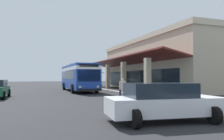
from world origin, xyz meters
name	(u,v)px	position (x,y,z in m)	size (l,w,h in m)	color
ground	(122,88)	(0.00, 8.00, 0.00)	(120.00, 120.00, 0.00)	#262628
curb_strip	(103,89)	(2.32, 4.26, 0.06)	(29.44, 0.50, 0.12)	#9E998E
plaza_building	(165,65)	(2.32, 13.88, 3.54)	(24.84, 13.45, 7.07)	#B2A88E
transit_bus	(78,76)	(4.00, 0.61, 1.85)	(11.22, 2.88, 3.34)	#193D9E
parked_sedan_white	(163,102)	(23.38, 0.21, 0.75)	(2.75, 4.57, 1.47)	silver
pedestrian	(122,88)	(16.02, 1.52, 0.90)	(0.46, 0.60, 1.62)	navy
potted_palm	(99,83)	(-4.03, 5.60, 0.71)	(1.70, 1.76, 2.48)	gray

